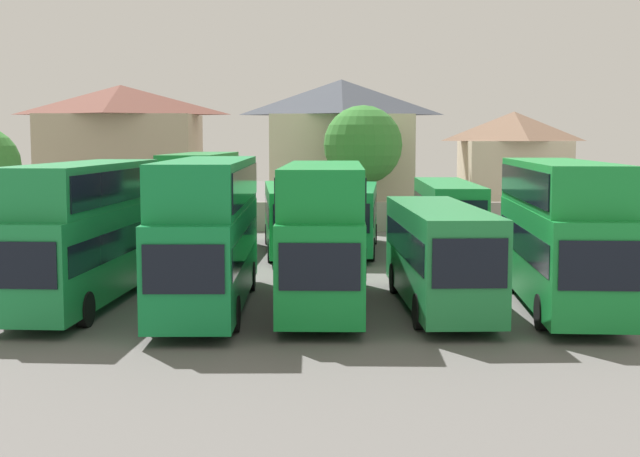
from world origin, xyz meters
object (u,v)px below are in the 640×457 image
Objects in this scene: house_terrace_left at (122,150)px; house_terrace_centre at (341,148)px; bus_2 at (209,225)px; bus_3 at (324,228)px; house_terrace_right at (513,164)px; bus_5 at (560,226)px; bus_9 at (447,213)px; bus_7 at (293,215)px; bus_8 at (351,215)px; bus_1 at (85,226)px; bus_4 at (439,251)px; tree_behind_wall at (363,145)px; bus_6 at (200,197)px.

house_terrace_left is 1.08× the size of house_terrace_centre.
bus_2 is 1.10× the size of bus_3.
bus_5 is at bearing -99.27° from house_terrace_right.
bus_2 is 36.32m from house_terrace_left.
bus_9 is 28.83m from house_terrace_left.
bus_7 reaches higher than bus_8.
bus_1 reaches higher than bus_9.
bus_8 is at bearing -172.79° from bus_4.
bus_7 is at bearing 170.39° from bus_2.
bus_3 is at bearing -111.54° from house_terrace_right.
house_terrace_centre is at bearing 101.02° from tree_behind_wall.
bus_6 is 0.89× the size of bus_7.
bus_3 reaches higher than bus_9.
bus_8 is 1.39× the size of tree_behind_wall.
bus_5 is 28.22m from tree_behind_wall.
bus_9 is 20.13m from house_terrace_centre.
house_terrace_centre reaches higher than bus_4.
house_terrace_right reaches higher than bus_7.
bus_6 is at bearing -171.90° from bus_2.
bus_4 is at bearing -61.99° from house_terrace_left.
bus_3 is at bearing 89.86° from bus_1.
bus_9 is 1.49× the size of tree_behind_wall.
bus_4 is 1.35× the size of tree_behind_wall.
bus_2 is 1.04× the size of bus_5.
tree_behind_wall reaches higher than bus_9.
bus_2 is 1.12× the size of bus_6.
bus_6 reaches higher than bus_3.
house_terrace_left reaches higher than bus_7.
bus_2 is 1.00× the size of bus_7.
house_terrace_left is at bearing -143.16° from bus_5.
bus_2 is at bearing 85.60° from bus_1.
house_terrace_right is (7.36, 19.56, 1.87)m from bus_9.
bus_1 is 0.96× the size of bus_2.
bus_5 is at bearing 27.98° from bus_7.
house_terrace_centre is (9.44, 33.55, 2.26)m from bus_1.
bus_7 is at bearing -98.25° from house_terrace_centre.
house_terrace_left reaches higher than house_terrace_right.
house_terrace_centre is (5.10, 34.16, 2.18)m from bus_2.
bus_8 is at bearing 160.11° from bus_2.
bus_4 is 34.46m from house_terrace_centre.
tree_behind_wall is at bearing 157.60° from bus_7.
bus_6 is (1.99, 14.37, 0.04)m from bus_1.
bus_6 is 0.97× the size of bus_8.
bus_1 is 1.05× the size of bus_8.
bus_1 is 16.18m from bus_5.
bus_7 is at bearing -162.21° from bus_4.
tree_behind_wall is (6.37, 27.63, 2.45)m from bus_2.
bus_8 is at bearing 150.11° from bus_1.
bus_4 is 18.13m from bus_6.
tree_behind_wall is at bearing 161.89° from bus_1.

